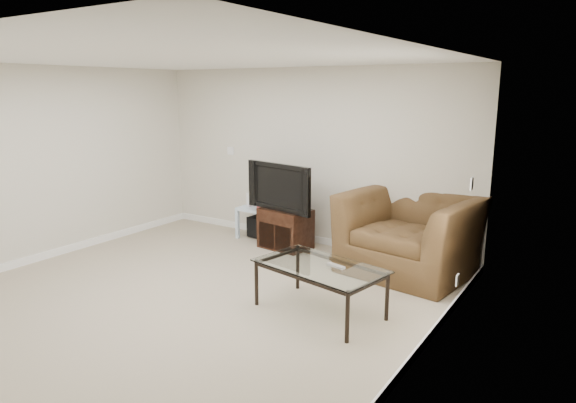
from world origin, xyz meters
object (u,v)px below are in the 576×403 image
Objects in this scene: side_table at (258,222)px; coffee_table at (320,289)px; tv_stand at (286,229)px; television at (284,186)px; subwoofer at (261,226)px; recliner at (410,221)px.

coffee_table is (2.10, -1.84, 0.01)m from side_table.
tv_stand is 0.61m from television.
television reaches higher than subwoofer.
tv_stand is 1.83m from recliner.
tv_stand is at bearing 132.05° from coffee_table.
recliner is at bearing 77.93° from coffee_table.
side_table reaches higher than subwoofer.
coffee_table is at bearing -41.97° from subwoofer.
recliner is (2.41, -0.25, 0.48)m from subwoofer.
side_table is at bearing 169.15° from television.
recliner is at bearing -5.39° from side_table.
recliner reaches higher than subwoofer.
coffee_table is (2.07, -1.86, 0.08)m from subwoofer.
side_table is at bearing 167.79° from tv_stand.
coffee_table is at bearing -40.53° from tv_stand.
coffee_table is (1.45, -1.61, -0.03)m from tv_stand.
side_table is 1.64× the size of subwoofer.
subwoofer is (-0.61, 0.28, -0.72)m from television.
recliner reaches higher than coffee_table.
tv_stand is at bearing -171.77° from recliner.
coffee_table is at bearing -41.27° from side_table.
television is at bearing -170.88° from recliner.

